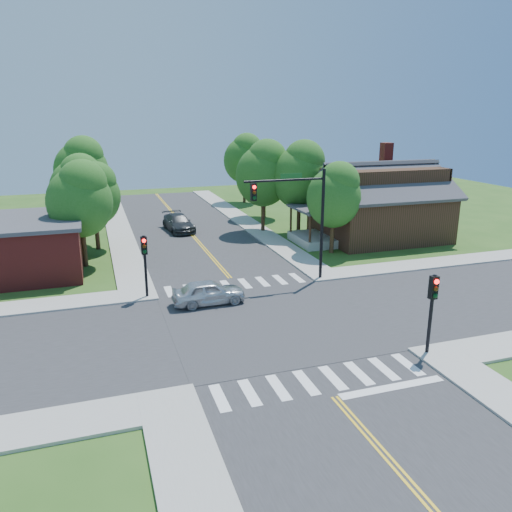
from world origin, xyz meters
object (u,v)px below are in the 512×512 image
object	(u,v)px
car_dgrey	(178,223)
signal_pole_se	(433,300)
house_ne	(379,200)
car_silver	(209,293)
signal_mast_ne	(298,208)
signal_pole_nw	(145,255)

from	to	relation	value
car_dgrey	signal_pole_se	bearing A→B (deg)	-82.85
house_ne	car_dgrey	size ratio (longest dim) A/B	2.44
signal_pole_se	car_silver	distance (m)	12.27
house_ne	car_dgrey	distance (m)	18.06
house_ne	car_silver	size ratio (longest dim) A/B	3.14
car_silver	signal_mast_ne	bearing A→B (deg)	-72.58
signal_mast_ne	car_silver	distance (m)	7.81
signal_mast_ne	car_dgrey	xyz separation A→B (m)	(-4.78, 16.67, -4.10)
signal_mast_ne	signal_pole_nw	size ratio (longest dim) A/B	1.89
signal_pole_nw	car_silver	size ratio (longest dim) A/B	0.91
signal_mast_ne	signal_pole_se	xyz separation A→B (m)	(1.69, -11.21, -2.19)
signal_mast_ne	signal_pole_nw	distance (m)	9.76
signal_mast_ne	signal_pole_se	distance (m)	11.55
signal_mast_ne	signal_pole_nw	bearing A→B (deg)	-179.93
signal_mast_ne	signal_pole_nw	world-z (taller)	signal_mast_ne
signal_pole_nw	house_ne	world-z (taller)	house_ne
signal_pole_nw	car_silver	world-z (taller)	signal_pole_nw
car_silver	car_dgrey	size ratio (longest dim) A/B	0.78
signal_mast_ne	signal_pole_se	bearing A→B (deg)	-81.44
signal_mast_ne	house_ne	bearing A→B (deg)	37.68
signal_pole_se	signal_pole_nw	size ratio (longest dim) A/B	1.00
signal_pole_nw	house_ne	distance (m)	22.45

